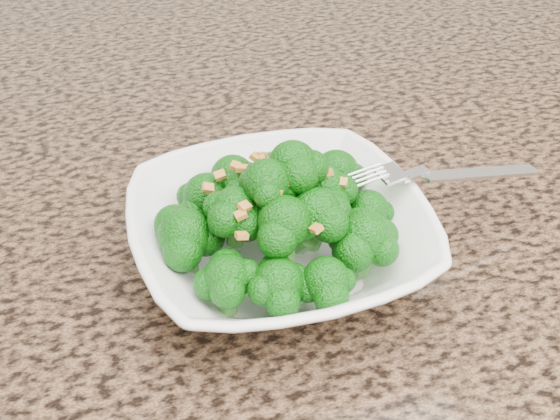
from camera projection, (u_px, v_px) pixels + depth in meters
name	position (u px, v px, depth m)	size (l,w,h in m)	color
granite_counter	(291.00, 205.00, 0.59)	(1.64, 1.04, 0.03)	brown
bowl	(280.00, 237.00, 0.50)	(0.21, 0.21, 0.05)	white
broccoli_pile	(280.00, 170.00, 0.46)	(0.18, 0.18, 0.07)	#0D5F0A
garlic_topping	(280.00, 122.00, 0.44)	(0.11, 0.11, 0.01)	orange
fork	(419.00, 173.00, 0.50)	(0.17, 0.03, 0.01)	silver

